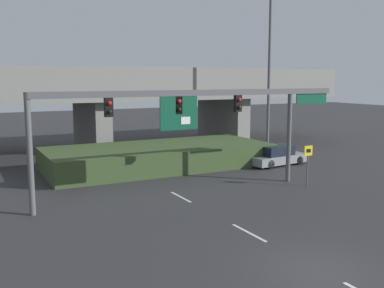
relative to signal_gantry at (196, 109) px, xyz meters
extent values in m
plane|color=#2D2D30|center=(-1.06, -10.75, -4.72)|extent=(160.00, 160.00, 0.00)
cube|color=silver|center=(-1.06, -6.70, -4.72)|extent=(0.14, 2.40, 0.01)
cube|color=silver|center=(-1.06, -0.29, -4.72)|extent=(0.14, 2.40, 0.01)
cube|color=silver|center=(-1.06, 6.11, -4.72)|extent=(0.14, 2.40, 0.01)
cube|color=silver|center=(-1.06, 12.52, -4.72)|extent=(0.14, 2.40, 0.01)
cube|color=silver|center=(-1.06, 18.92, -4.72)|extent=(0.14, 2.40, 0.01)
cylinder|color=#515456|center=(-8.65, 0.01, -1.85)|extent=(0.28, 0.28, 5.74)
cylinder|color=#515456|center=(6.52, 0.01, -1.85)|extent=(0.28, 0.28, 5.74)
cube|color=#515456|center=(0.44, 0.01, 0.86)|extent=(18.18, 0.32, 0.32)
cube|color=black|center=(-4.86, 0.01, 0.23)|extent=(0.40, 0.28, 0.95)
sphere|color=red|center=(-4.86, -0.16, 0.44)|extent=(0.22, 0.22, 0.22)
sphere|color=black|center=(-4.86, -0.16, 0.01)|extent=(0.22, 0.22, 0.22)
cube|color=black|center=(-1.06, 0.01, 0.23)|extent=(0.40, 0.28, 0.95)
sphere|color=red|center=(-1.06, -0.16, 0.44)|extent=(0.22, 0.22, 0.22)
sphere|color=black|center=(-1.06, -0.16, 0.01)|extent=(0.22, 0.22, 0.22)
cube|color=black|center=(2.73, 0.01, 0.23)|extent=(0.40, 0.28, 0.95)
sphere|color=red|center=(2.73, -0.16, 0.44)|extent=(0.22, 0.22, 0.22)
sphere|color=black|center=(2.73, -0.16, 0.01)|extent=(0.22, 0.22, 0.22)
cube|color=#0F4C33|center=(-1.06, -0.09, -0.19)|extent=(2.17, 0.08, 1.79)
cube|color=white|center=(-0.68, -0.14, -0.60)|extent=(0.54, 0.03, 0.39)
cube|color=#0F4C33|center=(8.18, -0.05, 0.38)|extent=(2.41, 0.07, 0.64)
cylinder|color=#4C4C4C|center=(6.66, -1.56, -3.47)|extent=(0.08, 0.08, 2.50)
cube|color=yellow|center=(6.66, -1.61, -2.57)|extent=(0.60, 0.03, 0.60)
cube|color=black|center=(6.66, -1.62, -2.57)|extent=(0.33, 0.01, 0.21)
cylinder|color=#515456|center=(11.28, 8.40, 2.57)|extent=(0.24, 0.24, 14.59)
cube|color=gray|center=(-1.06, 17.51, 0.72)|extent=(47.66, 9.85, 1.87)
cube|color=gray|center=(-1.06, 12.78, 2.11)|extent=(47.66, 0.40, 0.90)
cube|color=gray|center=(-1.06, 17.51, -2.47)|extent=(1.40, 7.88, 4.51)
cube|color=gray|center=(12.44, 17.51, -2.47)|extent=(1.40, 7.88, 4.51)
cube|color=#384C28|center=(1.19, 7.83, -3.93)|extent=(15.98, 6.79, 1.58)
cube|color=gray|center=(9.30, 4.53, -4.26)|extent=(4.86, 2.26, 0.61)
cube|color=black|center=(9.11, 4.51, -3.60)|extent=(2.60, 1.84, 0.71)
cylinder|color=black|center=(10.66, 5.46, -4.40)|extent=(0.66, 0.29, 0.64)
cylinder|color=black|center=(10.83, 3.93, -4.40)|extent=(0.66, 0.29, 0.64)
cylinder|color=black|center=(7.77, 5.14, -4.40)|extent=(0.66, 0.29, 0.64)
cylinder|color=black|center=(7.94, 3.61, -4.40)|extent=(0.66, 0.29, 0.64)
camera|label=1|loc=(-11.48, -21.47, 1.63)|focal=42.00mm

